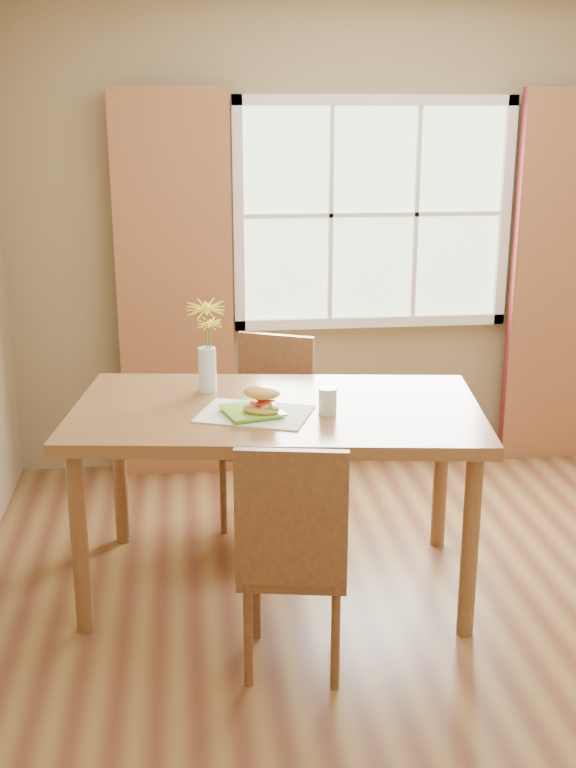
# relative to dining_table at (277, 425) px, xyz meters

# --- Properties ---
(room) EXTENTS (4.24, 3.84, 2.74)m
(room) POSITION_rel_dining_table_xyz_m (0.72, -0.38, 0.59)
(room) COLOR brown
(room) RESTS_ON ground
(window) EXTENTS (1.62, 0.06, 1.32)m
(window) POSITION_rel_dining_table_xyz_m (0.72, 1.49, 0.74)
(window) COLOR #AFC695
(window) RESTS_ON room
(curtain_left) EXTENTS (0.65, 0.08, 2.20)m
(curtain_left) POSITION_rel_dining_table_xyz_m (-0.43, 1.40, 0.34)
(curtain_left) COLOR maroon
(curtain_left) RESTS_ON room
(curtain_right) EXTENTS (0.65, 0.08, 2.20)m
(curtain_right) POSITION_rel_dining_table_xyz_m (1.87, 1.40, 0.34)
(curtain_right) COLOR maroon
(curtain_right) RESTS_ON room
(dining_table) EXTENTS (1.86, 1.21, 0.85)m
(dining_table) POSITION_rel_dining_table_xyz_m (0.00, 0.00, 0.00)
(dining_table) COLOR brown
(dining_table) RESTS_ON room
(chair_near) EXTENTS (0.46, 0.46, 0.96)m
(chair_near) POSITION_rel_dining_table_xyz_m (-0.01, -0.70, -0.24)
(chair_near) COLOR brown
(chair_near) RESTS_ON room
(chair_far) EXTENTS (0.54, 0.54, 0.97)m
(chair_far) POSITION_rel_dining_table_xyz_m (0.04, 0.70, -0.23)
(chair_far) COLOR brown
(chair_far) RESTS_ON room
(placemat) EXTENTS (0.54, 0.47, 0.01)m
(placemat) POSITION_rel_dining_table_xyz_m (-0.10, -0.10, 0.09)
(placemat) COLOR beige
(placemat) RESTS_ON dining_table
(plate) EXTENTS (0.28, 0.28, 0.01)m
(plate) POSITION_rel_dining_table_xyz_m (-0.11, -0.11, 0.10)
(plate) COLOR #6CBA2E
(plate) RESTS_ON placemat
(croissant_sandwich) EXTENTS (0.19, 0.16, 0.12)m
(croissant_sandwich) POSITION_rel_dining_table_xyz_m (-0.08, -0.15, 0.16)
(croissant_sandwich) COLOR #F5C753
(croissant_sandwich) RESTS_ON plate
(water_glass) EXTENTS (0.08, 0.08, 0.11)m
(water_glass) POSITION_rel_dining_table_xyz_m (0.20, -0.13, 0.14)
(water_glass) COLOR silver
(water_glass) RESTS_ON dining_table
(flower_vase) EXTENTS (0.17, 0.17, 0.42)m
(flower_vase) POSITION_rel_dining_table_xyz_m (-0.29, 0.25, 0.34)
(flower_vase) COLOR silver
(flower_vase) RESTS_ON dining_table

